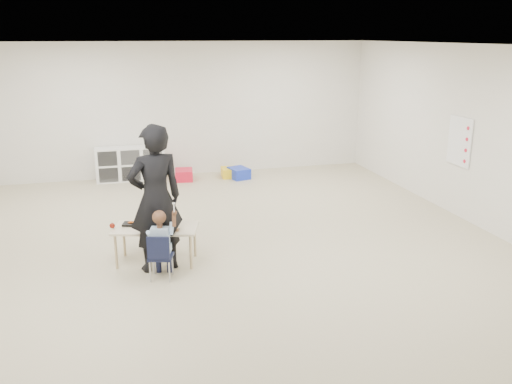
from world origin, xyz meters
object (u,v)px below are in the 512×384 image
object	(u,v)px
table	(156,244)
adult	(155,199)
child	(160,243)
chair_near	(161,256)
cubby_shelf	(130,164)

from	to	relation	value
table	adult	xyz separation A→B (m)	(0.01, -0.21, 0.70)
table	child	world-z (taller)	child
table	child	size ratio (longest dim) A/B	1.27
chair_near	child	size ratio (longest dim) A/B	0.63
chair_near	child	world-z (taller)	child
cubby_shelf	adult	world-z (taller)	adult
table	adult	size ratio (longest dim) A/B	0.63
adult	cubby_shelf	bearing A→B (deg)	-100.89
child	table	bearing A→B (deg)	106.94
chair_near	child	xyz separation A→B (m)	(0.00, 0.00, 0.17)
chair_near	cubby_shelf	distance (m)	4.97
table	child	distance (m)	0.56
child	cubby_shelf	distance (m)	4.97
child	cubby_shelf	xyz separation A→B (m)	(-0.16, 4.97, -0.12)
table	chair_near	size ratio (longest dim) A/B	2.00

